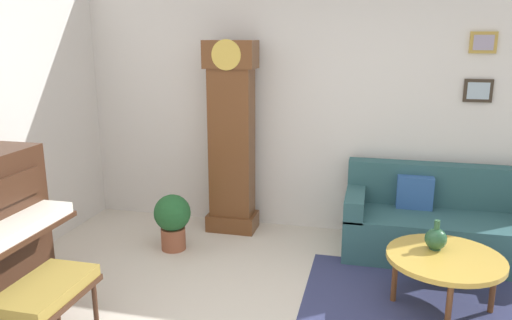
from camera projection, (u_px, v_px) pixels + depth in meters
name	position (u px, v px, depth m)	size (l,w,h in m)	color
wall_back	(317.00, 101.00, 5.18)	(5.30, 0.13, 2.80)	silver
area_rug	(438.00, 308.00, 3.84)	(2.10, 1.50, 0.01)	navy
piano_bench	(46.00, 293.00, 3.26)	(0.42, 0.70, 0.48)	#3D2316
grandfather_clock	(232.00, 143.00, 5.20)	(0.52, 0.34, 2.03)	brown
couch	(445.00, 224.00, 4.72)	(1.90, 0.80, 0.84)	#2D565B
coffee_table	(445.00, 260.00, 3.77)	(0.88, 0.88, 0.43)	gold
green_jug	(436.00, 239.00, 3.87)	(0.17, 0.17, 0.24)	#234C33
potted_plant	(173.00, 218.00, 4.84)	(0.36, 0.36, 0.56)	#935138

